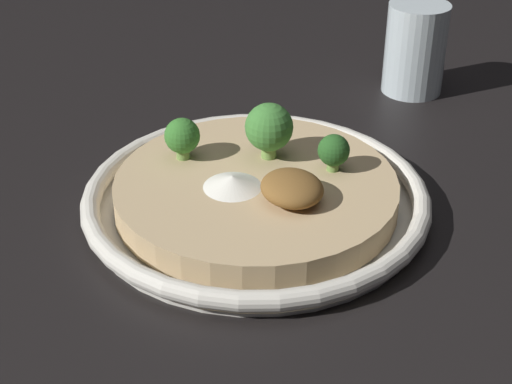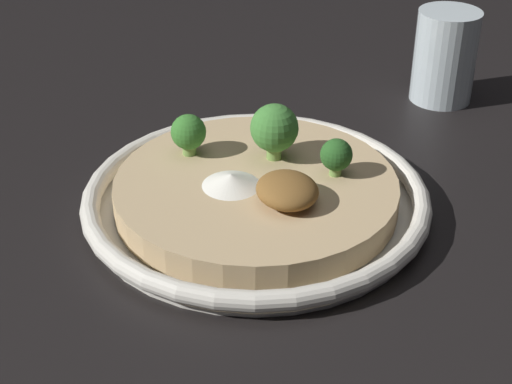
{
  "view_description": "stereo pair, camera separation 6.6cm",
  "coord_description": "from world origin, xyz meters",
  "px_view_note": "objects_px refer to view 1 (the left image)",
  "views": [
    {
      "loc": [
        -0.49,
        0.27,
        0.36
      ],
      "look_at": [
        0.0,
        0.0,
        0.02
      ],
      "focal_mm": 55.0,
      "sensor_mm": 36.0,
      "label": 1
    },
    {
      "loc": [
        -0.52,
        0.21,
        0.36
      ],
      "look_at": [
        0.0,
        0.0,
        0.02
      ],
      "focal_mm": 55.0,
      "sensor_mm": 36.0,
      "label": 2
    }
  ],
  "objects_px": {
    "broccoli_right": "(182,137)",
    "drinking_glass": "(415,49)",
    "risotto_bowl": "(256,196)",
    "broccoli_front_right": "(269,128)",
    "broccoli_front": "(334,151)"
  },
  "relations": [
    {
      "from": "broccoli_right",
      "to": "drinking_glass",
      "type": "distance_m",
      "value": 0.32
    },
    {
      "from": "broccoli_right",
      "to": "drinking_glass",
      "type": "xyz_separation_m",
      "value": [
        0.07,
        -0.31,
        -0.0
      ]
    },
    {
      "from": "broccoli_front_right",
      "to": "broccoli_right",
      "type": "distance_m",
      "value": 0.07
    },
    {
      "from": "risotto_bowl",
      "to": "broccoli_front_right",
      "type": "height_order",
      "value": "broccoli_front_right"
    },
    {
      "from": "risotto_bowl",
      "to": "broccoli_front",
      "type": "relative_size",
      "value": 8.96
    },
    {
      "from": "risotto_bowl",
      "to": "broccoli_right",
      "type": "xyz_separation_m",
      "value": [
        0.06,
        0.04,
        0.04
      ]
    },
    {
      "from": "broccoli_right",
      "to": "broccoli_front",
      "type": "bearing_deg",
      "value": -128.28
    },
    {
      "from": "broccoli_front_right",
      "to": "risotto_bowl",
      "type": "bearing_deg",
      "value": 135.12
    },
    {
      "from": "broccoli_right",
      "to": "drinking_glass",
      "type": "height_order",
      "value": "drinking_glass"
    },
    {
      "from": "drinking_glass",
      "to": "broccoli_front",
      "type": "bearing_deg",
      "value": 125.78
    },
    {
      "from": "broccoli_front_right",
      "to": "broccoli_right",
      "type": "bearing_deg",
      "value": 62.2
    },
    {
      "from": "broccoli_front",
      "to": "drinking_glass",
      "type": "xyz_separation_m",
      "value": [
        0.15,
        -0.21,
        0.0
      ]
    },
    {
      "from": "risotto_bowl",
      "to": "drinking_glass",
      "type": "relative_size",
      "value": 2.97
    },
    {
      "from": "drinking_glass",
      "to": "risotto_bowl",
      "type": "bearing_deg",
      "value": 115.88
    },
    {
      "from": "risotto_bowl",
      "to": "broccoli_front_right",
      "type": "relative_size",
      "value": 5.84
    }
  ]
}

